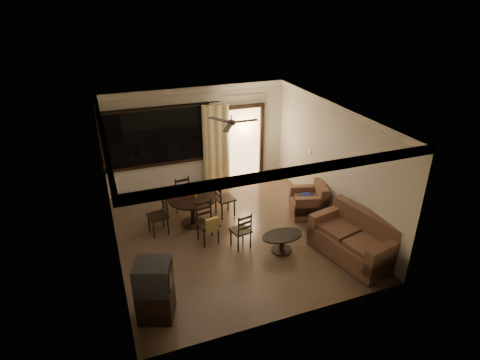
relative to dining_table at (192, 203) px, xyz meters
name	(u,v)px	position (x,y,z in m)	size (l,w,h in m)	color
ground	(232,234)	(0.71, -0.76, -0.56)	(5.50, 5.50, 0.00)	#7F6651
room_shell	(230,131)	(1.30, 1.01, 1.27)	(5.50, 6.70, 5.50)	beige
dining_table	(192,203)	(0.00, 0.00, 0.00)	(1.13, 1.13, 0.93)	black
dining_chair_west	(159,222)	(-0.83, -0.12, -0.28)	(0.48, 0.48, 0.95)	black
dining_chair_east	(225,205)	(0.83, 0.12, -0.28)	(0.48, 0.48, 0.95)	black
dining_chair_south	(208,230)	(0.12, -0.85, -0.25)	(0.48, 0.52, 0.95)	black
dining_chair_north	(181,199)	(-0.11, 0.78, -0.28)	(0.48, 0.48, 0.95)	black
tv_cabinet	(155,290)	(-1.34, -2.69, 0.00)	(0.72, 0.69, 1.11)	black
sofa	(355,240)	(2.83, -2.41, -0.19)	(1.28, 1.90, 0.93)	#472F21
armchair	(310,202)	(2.81, -0.58, -0.23)	(0.99, 0.99, 0.79)	#472F21
coffee_table	(282,240)	(1.49, -1.73, -0.30)	(0.90, 0.54, 0.40)	black
side_chair	(241,236)	(0.73, -1.28, -0.30)	(0.44, 0.44, 0.86)	black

